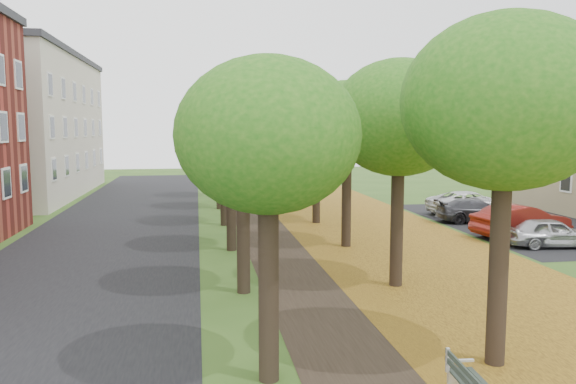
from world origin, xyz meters
name	(u,v)px	position (x,y,z in m)	size (l,w,h in m)	color
ground	(376,372)	(0.00, 0.00, 0.00)	(120.00, 120.00, 0.00)	#2D4C19
street_asphalt	(108,240)	(-7.50, 15.00, 0.00)	(8.00, 70.00, 0.01)	black
footpath	(275,235)	(0.00, 15.00, 0.00)	(3.20, 70.00, 0.01)	black
leaf_verge	(378,232)	(5.00, 15.00, 0.01)	(7.50, 70.00, 0.01)	#A4751E
parking_lot	(528,223)	(13.50, 16.00, 0.00)	(9.00, 16.00, 0.01)	black
tree_row_west	(226,127)	(-2.20, 15.00, 5.00)	(3.90, 33.90, 6.69)	black
tree_row_east	(330,127)	(2.60, 15.00, 5.00)	(3.90, 33.90, 6.69)	black
building_cream	(8,125)	(-17.00, 33.00, 5.21)	(10.30, 20.30, 10.40)	beige
car_silver	(551,233)	(11.00, 10.47, 0.62)	(1.46, 3.63, 1.24)	#A4A4A9
car_red	(521,221)	(11.00, 12.69, 0.75)	(1.58, 4.54, 1.49)	maroon
car_grey	(476,211)	(11.00, 16.84, 0.61)	(1.71, 4.20, 1.22)	#303135
car_white	(471,203)	(11.86, 19.11, 0.69)	(2.28, 4.93, 1.37)	silver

